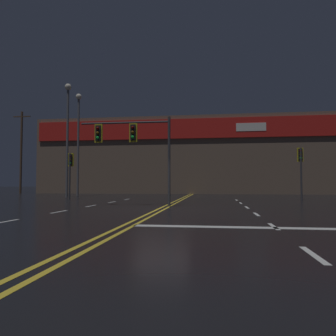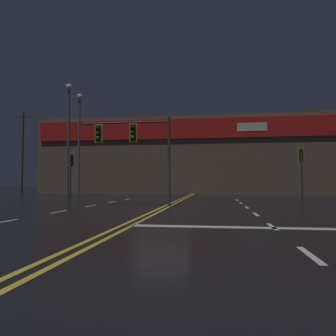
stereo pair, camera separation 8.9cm
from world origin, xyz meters
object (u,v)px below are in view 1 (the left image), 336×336
(streetlight_far_left, at_px, (78,131))
(traffic_signal_median, at_px, (131,139))
(traffic_signal_corner_northwest, at_px, (70,165))
(traffic_signal_corner_northeast, at_px, (301,161))
(streetlight_far_right, at_px, (68,125))

(streetlight_far_left, bearing_deg, traffic_signal_median, -56.91)
(traffic_signal_median, relative_size, traffic_signal_corner_northwest, 1.39)
(traffic_signal_corner_northwest, bearing_deg, streetlight_far_left, 108.75)
(traffic_signal_corner_northeast, bearing_deg, streetlight_far_left, 163.78)
(traffic_signal_corner_northeast, distance_m, streetlight_far_right, 18.94)
(streetlight_far_left, height_order, streetlight_far_right, streetlight_far_left)
(traffic_signal_corner_northeast, relative_size, streetlight_far_right, 0.38)
(traffic_signal_corner_northeast, relative_size, streetlight_far_left, 0.38)
(traffic_signal_median, bearing_deg, streetlight_far_right, 129.65)
(traffic_signal_median, distance_m, streetlight_far_left, 15.83)
(traffic_signal_corner_northwest, bearing_deg, traffic_signal_median, -46.37)
(traffic_signal_corner_northwest, relative_size, streetlight_far_left, 0.35)
(traffic_signal_corner_northeast, bearing_deg, traffic_signal_median, -144.15)
(traffic_signal_median, xyz_separation_m, traffic_signal_corner_northwest, (-6.34, 6.65, -0.99))
(traffic_signal_corner_northeast, distance_m, traffic_signal_corner_northwest, 16.81)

